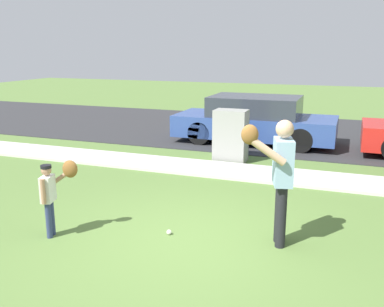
# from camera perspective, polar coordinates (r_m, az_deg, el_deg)

# --- Properties ---
(ground_plane) EXTENTS (48.00, 48.00, 0.00)m
(ground_plane) POSITION_cam_1_polar(r_m,az_deg,el_deg) (9.46, 7.02, -2.81)
(ground_plane) COLOR #567538
(sidewalk_strip) EXTENTS (36.00, 1.20, 0.06)m
(sidewalk_strip) POSITION_cam_1_polar(r_m,az_deg,el_deg) (9.54, 7.16, -2.47)
(sidewalk_strip) COLOR beige
(sidewalk_strip) RESTS_ON ground
(road_surface) EXTENTS (36.00, 6.80, 0.02)m
(road_surface) POSITION_cam_1_polar(r_m,az_deg,el_deg) (14.34, 11.80, 2.75)
(road_surface) COLOR #2D2D30
(road_surface) RESTS_ON ground
(person_adult) EXTENTS (0.68, 0.78, 1.76)m
(person_adult) POSITION_cam_1_polar(r_m,az_deg,el_deg) (5.94, 11.47, -2.17)
(person_adult) COLOR black
(person_adult) RESTS_ON ground
(person_child) EXTENTS (0.46, 0.51, 1.11)m
(person_child) POSITION_cam_1_polar(r_m,az_deg,el_deg) (6.53, -17.78, -4.39)
(person_child) COLOR navy
(person_child) RESTS_ON ground
(baseball) EXTENTS (0.07, 0.07, 0.07)m
(baseball) POSITION_cam_1_polar(r_m,az_deg,el_deg) (6.49, -3.04, -10.30)
(baseball) COLOR white
(baseball) RESTS_ON ground
(utility_cabinet) EXTENTS (0.77, 0.51, 1.25)m
(utility_cabinet) POSITION_cam_1_polar(r_m,az_deg,el_deg) (10.44, 5.11, 2.34)
(utility_cabinet) COLOR gray
(utility_cabinet) RESTS_ON ground
(parked_wagon_blue) EXTENTS (4.50, 1.80, 1.33)m
(parked_wagon_blue) POSITION_cam_1_polar(r_m,az_deg,el_deg) (12.51, 8.24, 4.35)
(parked_wagon_blue) COLOR #2D478C
(parked_wagon_blue) RESTS_ON road_surface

